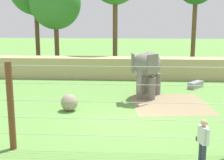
% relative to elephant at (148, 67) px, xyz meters
% --- Properties ---
extents(ground_plane, '(120.00, 120.00, 0.00)m').
position_rel_elephant_xyz_m(ground_plane, '(-1.31, -4.40, -1.88)').
color(ground_plane, '#609342').
extents(dirt_patch, '(4.57, 4.91, 0.01)m').
position_rel_elephant_xyz_m(dirt_patch, '(1.23, -1.36, -1.87)').
color(dirt_patch, '#937F5B').
rests_on(dirt_patch, ground).
extents(embankment_wall, '(36.00, 1.80, 1.66)m').
position_rel_elephant_xyz_m(embankment_wall, '(-1.31, 6.16, -1.04)').
color(embankment_wall, tan).
rests_on(embankment_wall, ground).
extents(elephant, '(2.16, 3.68, 2.83)m').
position_rel_elephant_xyz_m(elephant, '(0.00, 0.00, 0.00)').
color(elephant, slate).
rests_on(elephant, ground).
extents(enrichment_ball, '(0.89, 0.89, 0.89)m').
position_rel_elephant_xyz_m(enrichment_ball, '(-4.21, -3.01, -1.43)').
color(enrichment_ball, gray).
rests_on(enrichment_ball, ground).
extents(cable_fence, '(9.04, 0.24, 3.27)m').
position_rel_elephant_xyz_m(cable_fence, '(-1.31, -7.86, -0.23)').
color(cable_fence, brown).
rests_on(cable_fence, ground).
extents(zookeeper, '(0.34, 0.57, 1.67)m').
position_rel_elephant_xyz_m(zookeeper, '(1.31, -9.01, -0.95)').
color(zookeeper, '#33384C').
rests_on(zookeeper, ground).
extents(feed_trough, '(1.27, 1.40, 0.44)m').
position_rel_elephant_xyz_m(feed_trough, '(3.48, 2.84, -1.66)').
color(feed_trough, gray).
rests_on(feed_trough, ground).
extents(tree_right_of_centre, '(4.80, 4.80, 8.74)m').
position_rel_elephant_xyz_m(tree_right_of_centre, '(-8.20, 10.86, 4.32)').
color(tree_right_of_centre, brown).
rests_on(tree_right_of_centre, ground).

